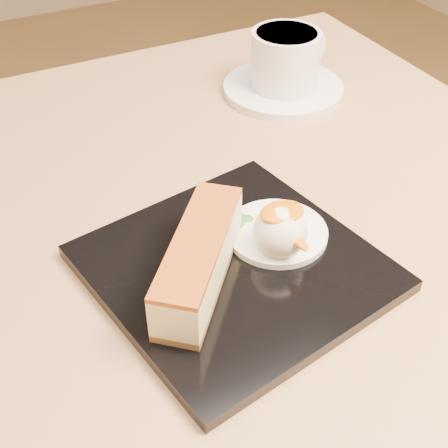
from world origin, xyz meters
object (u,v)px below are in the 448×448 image
coffee_cup (286,58)px  ice_cream_scoop (280,231)px  dessert_plate (235,268)px  saucer (283,88)px  table (209,342)px  cheesecake (199,260)px

coffee_cup → ice_cream_scoop: bearing=-135.7°
dessert_plate → coffee_cup: 0.34m
saucer → coffee_cup: coffee_cup is taller
table → dessert_plate: bearing=-91.4°
ice_cream_scoop → dessert_plate: bearing=172.9°
cheesecake → ice_cream_scoop: bearing=-49.4°
table → coffee_cup: (0.21, 0.20, 0.20)m
dessert_plate → cheesecake: bearing=-171.9°
dessert_plate → ice_cream_scoop: (0.04, -0.01, 0.03)m
table → saucer: saucer is taller
table → cheesecake: cheesecake is taller
table → dessert_plate: 0.17m
ice_cream_scoop → coffee_cup: (0.17, 0.27, 0.01)m
table → cheesecake: size_ratio=6.01×
coffee_cup → cheesecake: bearing=-145.8°
cheesecake → ice_cream_scoop: (0.07, 0.00, 0.00)m
cheesecake → ice_cream_scoop: size_ratio=2.89×
cheesecake → coffee_cup: 0.36m
dessert_plate → cheesecake: cheesecake is taller
saucer → cheesecake: bearing=-132.3°
cheesecake → table: bearing=10.4°
table → dessert_plate: dessert_plate is taller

